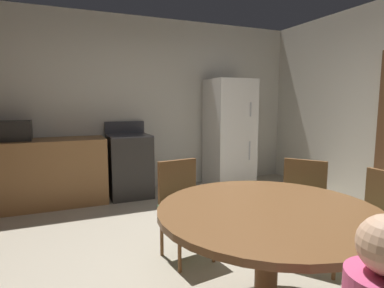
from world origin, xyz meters
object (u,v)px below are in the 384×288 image
Objects in this scene: chair_northeast at (301,202)px; chair_north at (183,202)px; oven_range at (129,165)px; refrigerator at (229,133)px; microwave at (12,131)px; dining_table at (267,231)px; chair_east at (378,221)px.

chair_north is at bearing -59.62° from chair_northeast.
oven_range reaches higher than chair_north.
refrigerator is 4.00× the size of microwave.
dining_table is 1.05m from chair_east.
chair_northeast is (-0.62, -2.40, -0.38)m from refrigerator.
refrigerator reaches higher than chair_east.
oven_range is 2.66m from chair_northeast.
microwave is at bearing 118.66° from dining_table.
chair_northeast is 0.62m from chair_east.
oven_range is 2.05m from chair_north.
chair_east is at bearing 42.33° from chair_north.
refrigerator is 2.02× the size of chair_east.
chair_east is at bearing 2.50° from dining_table.
chair_east is at bearing 72.71° from chair_northeast.
oven_range is 1.71m from refrigerator.
chair_east is 1.55m from chair_north.
chair_north is (-0.14, 1.04, -0.11)m from dining_table.
oven_range is at bearing 178.14° from refrigerator.
chair_east is 1.00× the size of chair_north.
microwave reaches higher than chair_east.
refrigerator is (1.66, -0.05, 0.41)m from oven_range.
oven_range is at bearing 173.82° from chair_north.
refrigerator reaches higher than chair_northeast.
chair_north is at bearing -88.34° from oven_range.
chair_north is at bearing 97.84° from dining_table.
chair_east is (2.73, -3.04, -0.53)m from microwave.
microwave is (-1.48, -0.00, 0.56)m from oven_range.
chair_north is (-1.60, -1.99, -0.38)m from refrigerator.
chair_north is (1.54, -2.04, -0.53)m from microwave.
dining_table is (0.20, -3.09, 0.14)m from oven_range.
microwave reaches higher than chair_northeast.
dining_table is 1.05m from chair_north.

